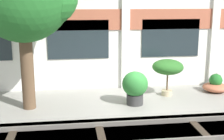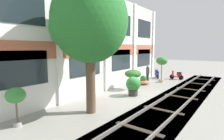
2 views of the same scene
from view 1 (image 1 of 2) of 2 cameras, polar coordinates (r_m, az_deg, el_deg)
ground_plane at (r=12.15m, az=4.36°, el=-6.35°), size 80.00×80.00×0.00m
apartment_facade at (r=14.11m, az=2.32°, el=11.27°), size 17.06×0.64×7.19m
rail_tracks at (r=9.83m, az=7.58°, el=-12.13°), size 24.70×2.80×0.43m
potted_plant_fluted_column at (r=11.99m, az=4.23°, el=-2.98°), size 0.99×0.99×1.30m
potted_plant_tall_urn at (r=13.15m, az=10.16°, el=0.35°), size 1.29×1.29×1.55m
potted_plant_wide_bowl at (r=14.43m, az=18.38°, el=-2.67°), size 1.09×1.09×0.80m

